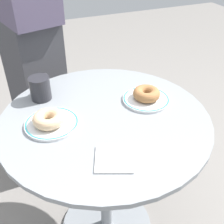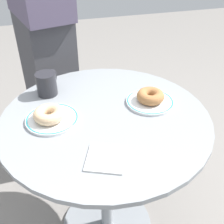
{
  "view_description": "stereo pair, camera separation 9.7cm",
  "coord_description": "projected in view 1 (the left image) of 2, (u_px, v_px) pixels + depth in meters",
  "views": [
    {
      "loc": [
        -0.28,
        -0.76,
        1.3
      ],
      "look_at": [
        0.02,
        -0.02,
        0.73
      ],
      "focal_mm": 43.94,
      "sensor_mm": 36.0,
      "label": 1
    },
    {
      "loc": [
        -0.19,
        -0.79,
        1.3
      ],
      "look_at": [
        0.02,
        -0.02,
        0.73
      ],
      "focal_mm": 43.94,
      "sensor_mm": 36.0,
      "label": 2
    }
  ],
  "objects": [
    {
      "name": "donut_cinnamon",
      "position": [
        146.0,
        94.0,
        1.07
      ],
      "size": [
        0.15,
        0.15,
        0.04
      ],
      "primitive_type": "torus",
      "rotation": [
        0.0,
        0.0,
        3.72
      ],
      "color": "#A36B3D",
      "rests_on": "plate_right"
    },
    {
      "name": "cafe_table",
      "position": [
        106.0,
        163.0,
        1.14
      ],
      "size": [
        0.77,
        0.77,
        0.7
      ],
      "color": "gray",
      "rests_on": "ground"
    },
    {
      "name": "plate_right",
      "position": [
        146.0,
        99.0,
        1.08
      ],
      "size": [
        0.19,
        0.19,
        0.01
      ],
      "color": "white",
      "rests_on": "cafe_table"
    },
    {
      "name": "plate_left",
      "position": [
        52.0,
        123.0,
        0.96
      ],
      "size": [
        0.19,
        0.19,
        0.01
      ],
      "color": "white",
      "rests_on": "cafe_table"
    },
    {
      "name": "person_figure",
      "position": [
        27.0,
        29.0,
        1.34
      ],
      "size": [
        0.31,
        0.44,
        1.71
      ],
      "color": "#3D3D42",
      "rests_on": "ground"
    },
    {
      "name": "donut_glazed",
      "position": [
        49.0,
        119.0,
        0.94
      ],
      "size": [
        0.14,
        0.14,
        0.04
      ],
      "primitive_type": "torus",
      "rotation": [
        0.0,
        0.0,
        1.27
      ],
      "color": "#E0B789",
      "rests_on": "plate_left"
    },
    {
      "name": "paper_napkin",
      "position": [
        114.0,
        159.0,
        0.82
      ],
      "size": [
        0.15,
        0.15,
        0.01
      ],
      "primitive_type": "cube",
      "rotation": [
        0.0,
        0.0,
        -0.39
      ],
      "color": "white",
      "rests_on": "cafe_table"
    },
    {
      "name": "coffee_mug",
      "position": [
        41.0,
        88.0,
        1.08
      ],
      "size": [
        0.09,
        0.11,
        0.09
      ],
      "color": "#28282D",
      "rests_on": "cafe_table"
    }
  ]
}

